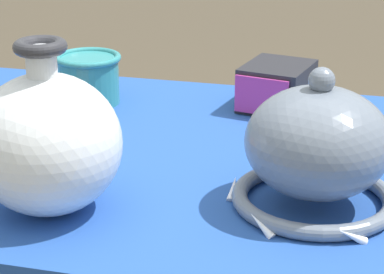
# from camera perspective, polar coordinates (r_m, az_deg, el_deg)

# --- Properties ---
(display_table) EXTENTS (1.35, 0.77, 0.77)m
(display_table) POSITION_cam_1_polar(r_m,az_deg,el_deg) (1.20, 3.48, -5.00)
(display_table) COLOR brown
(display_table) RESTS_ON ground_plane
(vase_tall_bulbous) EXTENTS (0.20, 0.20, 0.24)m
(vase_tall_bulbous) POSITION_cam_1_polar(r_m,az_deg,el_deg) (1.00, -10.97, -0.41)
(vase_tall_bulbous) COLOR white
(vase_tall_bulbous) RESTS_ON display_table
(vase_dome_bell) EXTENTS (0.24, 0.23, 0.20)m
(vase_dome_bell) POSITION_cam_1_polar(r_m,az_deg,el_deg) (1.02, 9.51, -1.07)
(vase_dome_bell) COLOR slate
(vase_dome_bell) RESTS_ON display_table
(mosaic_tile_box) EXTENTS (0.14, 0.16, 0.08)m
(mosaic_tile_box) POSITION_cam_1_polar(r_m,az_deg,el_deg) (1.41, 6.47, 3.85)
(mosaic_tile_box) COLOR #232328
(mosaic_tile_box) RESTS_ON display_table
(bowl_shallow_terracotta) EXTENTS (0.15, 0.15, 0.05)m
(bowl_shallow_terracotta) POSITION_cam_1_polar(r_m,az_deg,el_deg) (1.27, -11.20, 0.87)
(bowl_shallow_terracotta) COLOR #BC6642
(bowl_shallow_terracotta) RESTS_ON display_table
(cup_wide_teal) EXTENTS (0.13, 0.13, 0.10)m
(cup_wide_teal) POSITION_cam_1_polar(r_m,az_deg,el_deg) (1.44, -7.88, 4.53)
(cup_wide_teal) COLOR teal
(cup_wide_teal) RESTS_ON display_table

